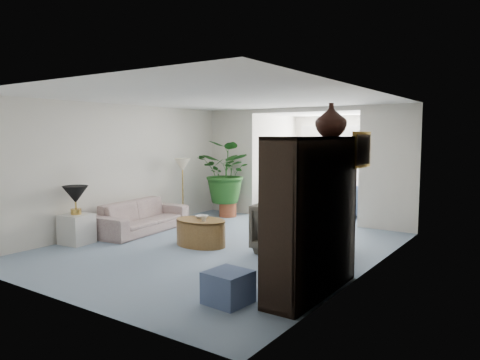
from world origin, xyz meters
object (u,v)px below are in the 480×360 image
Objects in this scene: coffee_table at (201,232)px; entertainment_cabinet at (312,216)px; coffee_cup at (204,219)px; cabinet_urn at (331,120)px; framed_picture at (363,150)px; wingback_chair at (285,227)px; ottoman at (228,287)px; coffee_bowl at (202,217)px; sunroom_table at (335,199)px; sunroom_chair_maroon at (295,196)px; plant_pot at (228,210)px; end_table at (77,229)px; floor_lamp at (182,165)px; table_lamp at (75,194)px; side_table_dark at (332,235)px; sofa at (142,216)px; sunroom_chair_blue at (352,201)px.

entertainment_cabinet is (2.60, -1.07, 0.71)m from coffee_table.
cabinet_urn is (2.45, -0.47, 1.59)m from coffee_cup.
framed_picture reaches higher than wingback_chair.
ottoman is at bearing -114.74° from framed_picture.
sunroom_table is (0.44, 4.83, -0.23)m from coffee_bowl.
coffee_table is 2.90m from entertainment_cabinet.
sunroom_chair_maroon reaches higher than coffee_table.
framed_picture reaches higher than plant_pot.
entertainment_cabinet is at bearing -21.64° from coffee_cup.
end_table is 2.83m from floor_lamp.
wingback_chair is at bearing 18.15° from coffee_table.
table_lamp is 0.88× the size of sunroom_table.
plant_pot is at bearing -31.45° from sunroom_chair_maroon.
side_table_dark is 2.67m from ottoman.
coffee_table is 3.25m from cabinet_urn.
table_lamp reaches higher than coffee_bowl.
sofa is 19.76× the size of coffee_cup.
sunroom_chair_blue is 0.96× the size of sunroom_chair_maroon.
ottoman is at bearing -76.95° from sunroom_table.
floor_lamp is 5.07m from entertainment_cabinet.
coffee_cup reaches higher than coffee_table.
sunroom_table is at bearing 41.48° from sunroom_chair_blue.
cabinet_urn is 6.21m from sunroom_table.
framed_picture is 4.75m from sunroom_chair_blue.
framed_picture is at bearing 1.21° from coffee_cup.
framed_picture is 0.24× the size of sofa.
wingback_chair reaches higher than plant_pot.
sofa is at bearing -113.53° from sunroom_table.
entertainment_cabinet is 4.70× the size of plant_pot.
sofa is 9.45× the size of coffee_bowl.
cabinet_urn reaches higher than table_lamp.
framed_picture is at bearing -47.42° from side_table_dark.
coffee_cup is 2.67m from entertainment_cabinet.
floor_lamp is (-0.08, 1.29, 0.95)m from sofa.
end_table is 4.86m from cabinet_urn.
entertainment_cabinet is at bearing -22.41° from coffee_table.
entertainment_cabinet is 2.40× the size of sunroom_chair_blue.
cabinet_urn is at bearing 64.77° from ottoman.
coffee_bowl is (-0.05, 0.10, 0.25)m from coffee_table.
plant_pot is 2.92m from sunroom_chair_blue.
coffee_bowl is at bearing 116.57° from coffee_table.
coffee_cup is 2.13m from side_table_dark.
entertainment_cabinet is 1.25m from cabinet_urn.
framed_picture is 1.25× the size of plant_pot.
cabinet_urn reaches higher than sunroom_table.
sofa is 5.14m from sunroom_table.
sunroom_chair_maroon is at bearing 62.60° from floor_lamp.
coffee_cup is (0.20, -0.20, 0.02)m from coffee_bowl.
framed_picture is 1.77m from side_table_dark.
table_lamp reaches higher than coffee_cup.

